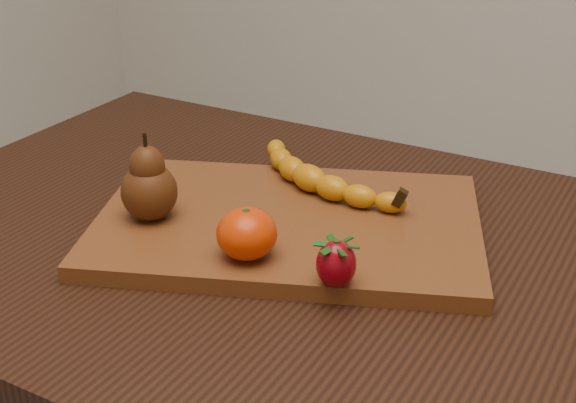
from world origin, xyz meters
The scene contains 6 objects.
table centered at (0.00, 0.00, 0.66)m, with size 1.00×0.70×0.76m.
cutting_board centered at (0.01, 0.02, 0.77)m, with size 0.45×0.30×0.02m, color brown.
banana centered at (-0.01, 0.09, 0.80)m, with size 0.22×0.06×0.03m, color #CA8109, non-canonical shape.
pear centered at (-0.13, -0.06, 0.83)m, with size 0.07×0.07×0.10m, color #49230B, non-canonical shape.
mandarin centered at (0.02, -0.09, 0.81)m, with size 0.07×0.07×0.06m, color red.
strawberry centered at (0.12, -0.09, 0.81)m, with size 0.04×0.04×0.05m, color maroon, non-canonical shape.
Camera 1 is at (0.42, -0.72, 1.21)m, focal length 50.00 mm.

